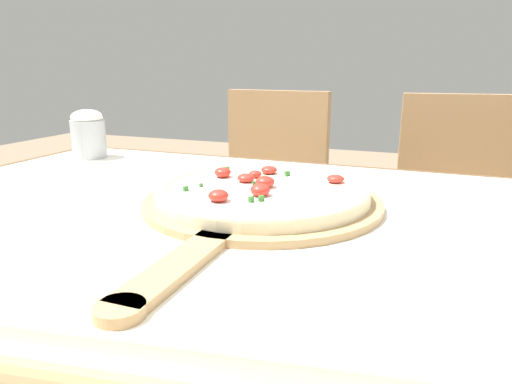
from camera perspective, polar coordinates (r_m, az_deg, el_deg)
The scene contains 7 objects.
dining_table at distance 0.71m, azimuth -0.98°, elevation -11.92°, with size 1.45×1.00×0.76m.
towel_cloth at distance 0.67m, azimuth -1.02°, elevation -4.33°, with size 1.37×0.92×0.00m.
pizza_peel at distance 0.74m, azimuth 0.25°, elevation -1.61°, with size 0.40×0.60×0.01m.
pizza at distance 0.76m, azimuth 0.80°, elevation 0.21°, with size 0.35×0.35×0.04m.
chair_left at distance 1.62m, azimuth 1.31°, elevation -1.07°, with size 0.43×0.43×0.91m.
chair_right at distance 1.54m, azimuth 24.01°, elevation -3.37°, with size 0.44×0.44×0.91m.
flour_cup at distance 1.23m, azimuth -20.22°, elevation 6.87°, with size 0.08×0.08×0.12m.
Camera 1 is at (0.24, -0.58, 0.99)m, focal length 32.00 mm.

